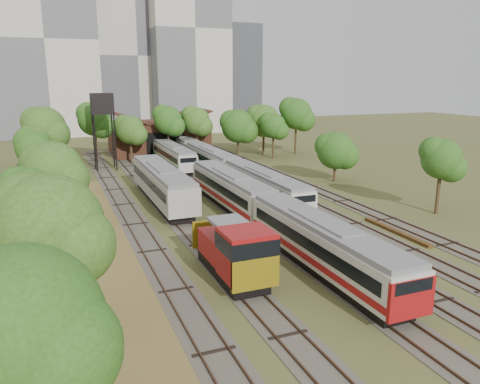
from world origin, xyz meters
name	(u,v)px	position (x,y,z in m)	size (l,w,h in m)	color
ground	(368,280)	(0.00, 0.00, 0.00)	(240.00, 240.00, 0.00)	#475123
dry_grass_patch	(70,276)	(-18.00, 8.00, 0.02)	(14.00, 60.00, 0.04)	brown
tracks	(226,195)	(-0.67, 25.00, 0.04)	(24.60, 80.00, 0.19)	#4C473D
railcar_red_set	(268,212)	(-2.00, 11.08, 1.87)	(2.87, 34.58, 3.54)	black
railcar_green_set	(211,160)	(2.00, 37.94, 1.75)	(2.69, 52.08, 3.31)	black
railcar_rear	(174,156)	(-2.00, 43.38, 1.75)	(2.68, 16.08, 3.31)	black
shunter_locomotive	(237,253)	(-8.00, 3.05, 1.95)	(3.05, 8.12, 3.99)	black
old_grey_coach	(162,184)	(-8.00, 24.34, 2.08)	(3.08, 18.00, 3.81)	black
water_tower	(102,105)	(-11.37, 45.99, 9.13)	(3.13, 3.13, 10.83)	black
rail_pile_far	(396,232)	(8.20, 7.06, 0.13)	(0.50, 7.99, 0.26)	#543518
maintenance_shed	(158,137)	(-1.00, 57.98, 2.91)	(16.45, 11.55, 7.58)	#361C13
tree_band_left	(42,172)	(-19.41, 20.17, 4.91)	(6.78, 65.13, 8.36)	#382616
tree_band_far	(184,122)	(1.36, 49.71, 6.00)	(45.84, 8.74, 9.56)	#382616
tree_band_right	(332,143)	(15.17, 28.25, 4.69)	(5.31, 39.25, 7.34)	#382616
tower_left	(44,41)	(-18.00, 95.00, 21.00)	(22.00, 16.00, 42.00)	beige
tower_centre	(131,57)	(2.00, 100.00, 18.00)	(20.00, 18.00, 36.00)	#B3AEA2
tower_right	(186,31)	(14.00, 92.00, 24.00)	(18.00, 16.00, 48.00)	beige
tower_far_right	(236,74)	(34.00, 110.00, 14.00)	(12.00, 12.00, 28.00)	#3D3E44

